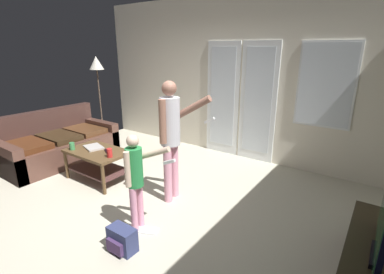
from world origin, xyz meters
TOP-DOWN VIEW (x-y plane):
  - ground_plane at (0.00, 0.00)m, footprint 5.92×4.97m
  - wall_back_with_doors at (0.07, 2.45)m, footprint 5.92×0.09m
  - leather_couch at (-2.30, 0.31)m, footprint 1.00×1.94m
  - coffee_table at (-1.02, 0.23)m, footprint 0.98×0.61m
  - flat_screen_tv at (2.62, 0.02)m, footprint 0.08×0.95m
  - person_adult at (0.29, 0.43)m, footprint 0.64×0.50m
  - person_child at (0.42, -0.34)m, footprint 0.49×0.38m
  - floor_lamp at (-2.65, 1.57)m, footprint 0.30×0.30m
  - backpack at (0.53, -0.69)m, footprint 0.30×0.20m
  - loose_keyboard at (0.43, -0.35)m, footprint 0.46×0.29m
  - laptop_closed at (-1.17, 0.27)m, footprint 0.37×0.31m
  - cup_near_edge at (-0.64, 0.16)m, footprint 0.08×0.08m
  - cup_by_laptop at (-1.37, 0.03)m, footprint 0.08×0.08m
  - tv_remote_black at (-0.85, 0.28)m, footprint 0.17×0.12m

SIDE VIEW (x-z plane):
  - ground_plane at x=0.00m, z-range -0.02..0.00m
  - loose_keyboard at x=0.43m, z-range 0.00..0.02m
  - backpack at x=0.53m, z-range 0.00..0.26m
  - leather_couch at x=-2.30m, z-range -0.15..0.74m
  - coffee_table at x=-1.02m, z-range 0.11..0.59m
  - tv_remote_black at x=-0.85m, z-range 0.48..0.50m
  - laptop_closed at x=-1.17m, z-range 0.48..0.51m
  - cup_by_laptop at x=-1.37m, z-range 0.48..0.59m
  - cup_near_edge at x=-0.64m, z-range 0.48..0.61m
  - person_child at x=0.42m, z-range 0.12..1.25m
  - flat_screen_tv at x=2.62m, z-range 0.45..1.10m
  - person_adult at x=0.29m, z-range 0.16..1.76m
  - wall_back_with_doors at x=0.07m, z-range -0.04..2.88m
  - floor_lamp at x=-2.65m, z-range 0.64..2.47m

